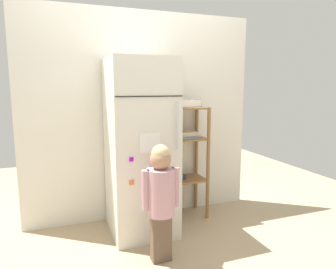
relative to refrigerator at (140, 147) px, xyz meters
The scene contains 6 objects.
ground_plane 0.82m from the refrigerator, ahead, with size 6.00×6.00×0.00m, color tan.
kitchen_wall_back 0.45m from the refrigerator, 71.41° to the left, with size 2.42×0.03×2.13m, color silver.
refrigerator is the anchor object (origin of this frame).
child_standing 0.62m from the refrigerator, 89.40° to the right, with size 0.30×0.22×0.94m.
pantry_shelf_unit 0.58m from the refrigerator, 16.34° to the left, with size 0.38×0.32×1.17m.
fruit_bin 0.70m from the refrigerator, 16.49° to the left, with size 0.23×0.17×0.08m.
Camera 1 is at (-0.84, -2.70, 1.37)m, focal length 32.71 mm.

